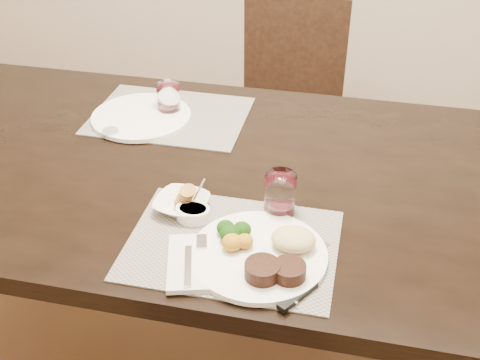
% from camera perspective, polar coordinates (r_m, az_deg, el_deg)
% --- Properties ---
extents(ground_plane, '(4.50, 4.50, 0.00)m').
position_cam_1_polar(ground_plane, '(2.08, -0.06, -16.66)').
color(ground_plane, '#452516').
rests_on(ground_plane, ground).
extents(dining_table, '(2.00, 1.00, 0.75)m').
position_cam_1_polar(dining_table, '(1.62, -0.07, -1.56)').
color(dining_table, black).
rests_on(dining_table, ground).
extents(chair_far, '(0.42, 0.42, 0.90)m').
position_cam_1_polar(chair_far, '(2.50, 4.69, 7.61)').
color(chair_far, black).
rests_on(chair_far, ground).
extents(placemat_near, '(0.46, 0.34, 0.00)m').
position_cam_1_polar(placemat_near, '(1.33, -0.74, -6.14)').
color(placemat_near, gray).
rests_on(placemat_near, dining_table).
extents(placemat_far, '(0.46, 0.34, 0.00)m').
position_cam_1_polar(placemat_far, '(1.85, -6.66, 6.08)').
color(placemat_far, gray).
rests_on(placemat_far, dining_table).
extents(dinner_plate, '(0.30, 0.30, 0.05)m').
position_cam_1_polar(dinner_plate, '(1.28, 2.37, -6.95)').
color(dinner_plate, white).
rests_on(dinner_plate, placemat_near).
extents(napkin_fork, '(0.14, 0.20, 0.02)m').
position_cam_1_polar(napkin_fork, '(1.28, -4.65, -7.78)').
color(napkin_fork, silver).
rests_on(napkin_fork, placemat_near).
extents(steak_knife, '(0.09, 0.23, 0.01)m').
position_cam_1_polar(steak_knife, '(1.23, 5.69, -9.97)').
color(steak_knife, silver).
rests_on(steak_knife, placemat_near).
extents(cracker_bowl, '(0.14, 0.14, 0.06)m').
position_cam_1_polar(cracker_bowl, '(1.43, -5.55, -2.24)').
color(cracker_bowl, white).
rests_on(cracker_bowl, placemat_near).
extents(sauce_ramekin, '(0.08, 0.12, 0.06)m').
position_cam_1_polar(sauce_ramekin, '(1.40, -4.47, -3.12)').
color(sauce_ramekin, white).
rests_on(sauce_ramekin, placemat_near).
extents(wine_glass_near, '(0.07, 0.07, 0.10)m').
position_cam_1_polar(wine_glass_near, '(1.40, 3.81, -1.50)').
color(wine_glass_near, white).
rests_on(wine_glass_near, placemat_near).
extents(far_plate, '(0.30, 0.30, 0.01)m').
position_cam_1_polar(far_plate, '(1.84, -9.34, 5.94)').
color(far_plate, white).
rests_on(far_plate, placemat_far).
extents(wine_glass_far, '(0.07, 0.07, 0.10)m').
position_cam_1_polar(wine_glass_far, '(1.84, -6.78, 7.56)').
color(wine_glass_far, white).
rests_on(wine_glass_far, placemat_far).
extents(salt_cellar, '(0.05, 0.05, 0.02)m').
position_cam_1_polar(salt_cellar, '(1.76, -12.17, 4.32)').
color(salt_cellar, white).
rests_on(salt_cellar, dining_table).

